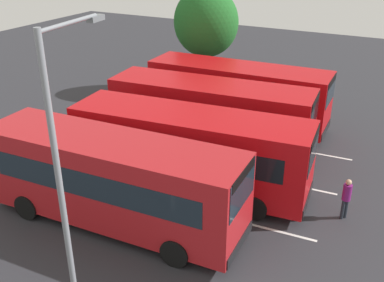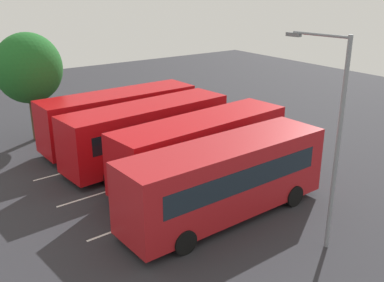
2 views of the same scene
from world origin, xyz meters
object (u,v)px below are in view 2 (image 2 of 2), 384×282
object	(u,v)px
bus_center_right	(148,131)
pedestrian	(278,137)
street_lamp	(333,132)
bus_far_right	(120,117)
bus_far_left	(226,177)
bus_center_left	(202,148)
depot_tree	(28,69)

from	to	relation	value
bus_center_right	pedestrian	bearing A→B (deg)	-28.97
street_lamp	bus_far_right	bearing A→B (deg)	-1.69
bus_center_right	street_lamp	xyz separation A→B (m)	(1.23, -11.04, 2.76)
bus_far_left	bus_center_left	size ratio (longest dim) A/B	0.99
bus_center_left	depot_tree	xyz separation A→B (m)	(-4.83, 11.29, 2.74)
bus_center_left	pedestrian	xyz separation A→B (m)	(6.08, 0.71, -0.85)
bus_far_left	bus_center_left	xyz separation A→B (m)	(1.28, 3.40, 0.00)
street_lamp	depot_tree	xyz separation A→B (m)	(-5.17, 18.53, -0.02)
bus_far_right	depot_tree	size ratio (longest dim) A/B	1.44
bus_center_right	pedestrian	distance (m)	7.68
depot_tree	street_lamp	bearing A→B (deg)	-74.42
bus_far_left	bus_center_left	world-z (taller)	same
bus_far_right	depot_tree	distance (m)	6.31
depot_tree	bus_far_right	bearing A→B (deg)	-45.95
bus_center_right	street_lamp	world-z (taller)	street_lamp
pedestrian	bus_far_right	bearing A→B (deg)	-5.41
bus_center_right	depot_tree	distance (m)	8.89
bus_far_left	pedestrian	world-z (taller)	bus_far_left
bus_far_right	bus_center_left	bearing A→B (deg)	-85.10
bus_center_left	street_lamp	distance (m)	7.76
bus_center_left	bus_far_right	size ratio (longest dim) A/B	1.01
bus_far_left	bus_far_right	xyz separation A→B (m)	(0.40, 10.61, 0.00)
bus_far_right	pedestrian	distance (m)	9.55
pedestrian	bus_far_left	bearing A→B (deg)	66.81
bus_center_right	depot_tree	bearing A→B (deg)	112.68
bus_far_right	depot_tree	bearing A→B (deg)	132.01
bus_far_right	street_lamp	size ratio (longest dim) A/B	1.22
bus_far_left	bus_far_right	world-z (taller)	same
bus_center_left	bus_far_left	bearing A→B (deg)	-116.23
bus_center_left	pedestrian	distance (m)	6.18
street_lamp	bus_center_left	bearing A→B (deg)	-3.82
depot_tree	bus_far_left	bearing A→B (deg)	-76.41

